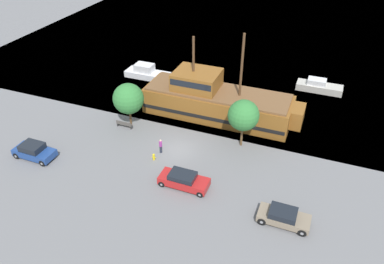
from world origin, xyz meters
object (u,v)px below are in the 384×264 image
fire_hydrant (154,157)px  bench_promenade_east (124,124)px  moored_boat_dockside (147,73)px  moored_boat_outer (319,86)px  parked_car_curb_front (284,217)px  parked_car_curb_rear (184,180)px  parked_car_curb_mid (34,151)px  pirate_ship (216,101)px  pedestrian_walking_near (161,146)px

fire_hydrant → bench_promenade_east: (-5.84, 4.17, 0.03)m
moored_boat_dockside → moored_boat_outer: bearing=11.5°
parked_car_curb_front → parked_car_curb_rear: size_ratio=0.92×
moored_boat_outer → parked_car_curb_mid: (-25.70, -25.89, 0.16)m
parked_car_curb_mid → parked_car_curb_front: bearing=0.9°
parked_car_curb_front → parked_car_curb_mid: 25.42m
pirate_ship → parked_car_curb_front: pirate_ship is taller
pirate_ship → moored_boat_outer: (11.01, 11.17, -1.39)m
pedestrian_walking_near → moored_boat_outer: bearing=55.6°
moored_boat_dockside → bench_promenade_east: bearing=-74.2°
pirate_ship → moored_boat_dockside: size_ratio=2.89×
moored_boat_outer → parked_car_curb_rear: moored_boat_outer is taller
moored_boat_outer → pedestrian_walking_near: bearing=-124.4°
pirate_ship → moored_boat_dockside: 14.12m
parked_car_curb_rear → fire_hydrant: 5.04m
parked_car_curb_mid → fire_hydrant: size_ratio=5.59×
parked_car_curb_mid → pedestrian_walking_near: size_ratio=2.64×
parked_car_curb_rear → parked_car_curb_mid: bearing=-174.4°
moored_boat_dockside → parked_car_curb_front: (23.27, -20.67, -0.02)m
moored_boat_dockside → parked_car_curb_mid: (-2.14, -21.08, 0.07)m
parked_car_curb_mid → parked_car_curb_rear: 16.05m
pirate_ship → pedestrian_walking_near: (-2.94, -9.22, -1.19)m
moored_boat_outer → fire_hydrant: (-14.08, -21.81, -0.21)m
fire_hydrant → parked_car_curb_mid: bearing=-160.6°
moored_boat_dockside → moored_boat_outer: 24.04m
parked_car_curb_mid → bench_promenade_east: (5.78, 8.26, -0.34)m
parked_car_curb_mid → bench_promenade_east: 10.08m
pirate_ship → parked_car_curb_rear: size_ratio=4.02×
parked_car_curb_rear → pirate_ship: bearing=95.6°
moored_boat_outer → bench_promenade_east: size_ratio=3.16×
bench_promenade_east → parked_car_curb_front: bearing=-21.8°
bench_promenade_east → moored_boat_outer: bearing=41.5°
moored_boat_dockside → parked_car_curb_mid: 21.19m
parked_car_curb_front → moored_boat_dockside: bearing=138.4°
moored_boat_dockside → bench_promenade_east: (3.63, -12.82, -0.27)m
parked_car_curb_mid → fire_hydrant: (11.62, 4.09, -0.38)m
moored_boat_dockside → parked_car_curb_rear: size_ratio=1.39×
moored_boat_dockside → parked_car_curb_mid: bearing=-95.8°
parked_car_curb_front → parked_car_curb_rear: parked_car_curb_rear is taller
moored_boat_dockside → fire_hydrant: 19.46m
moored_boat_outer → fire_hydrant: bearing=-122.8°
moored_boat_outer → parked_car_curb_rear: bearing=-111.8°
moored_boat_outer → bench_promenade_east: (-19.92, -17.64, -0.18)m
parked_car_curb_front → parked_car_curb_mid: bearing=-179.1°
moored_boat_outer → parked_car_curb_front: bearing=-90.6°
moored_boat_dockside → parked_car_curb_rear: (13.82, -19.51, -0.00)m
pirate_ship → parked_car_curb_rear: 13.28m
pirate_ship → moored_boat_dockside: bearing=153.1°
moored_boat_dockside → bench_promenade_east: moored_boat_dockside is taller
moored_boat_dockside → parked_car_curb_rear: bearing=-54.7°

